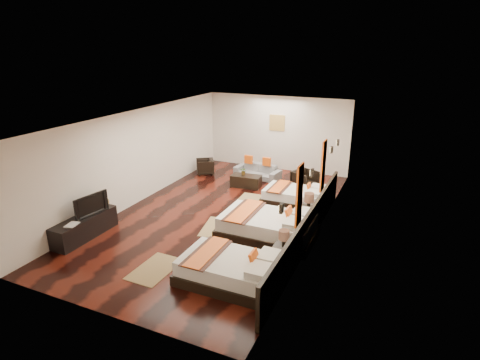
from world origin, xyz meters
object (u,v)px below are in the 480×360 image
at_px(tv, 89,204).
at_px(table_plant, 244,171).
at_px(sofa, 257,171).
at_px(bed_far, 295,196).
at_px(armchair_right, 305,180).
at_px(armchair_left, 205,167).
at_px(bed_near, 233,270).
at_px(book, 67,224).
at_px(bed_mid, 269,226).
at_px(coffee_table, 246,181).
at_px(nightstand_b, 308,215).
at_px(nightstand_a, 283,254).
at_px(tv_console, 85,227).
at_px(figurine, 102,201).

relative_size(tv, table_plant, 3.76).
xyz_separation_m(tv, sofa, (2.19, 5.87, -0.58)).
xyz_separation_m(bed_far, armchair_right, (-0.06, 1.30, 0.08)).
height_order(armchair_left, table_plant, table_plant).
bearing_deg(table_plant, bed_near, -68.81).
height_order(book, armchair_right, armchair_right).
distance_m(tv, armchair_left, 5.49).
height_order(bed_far, armchair_right, bed_far).
distance_m(bed_near, book, 4.21).
bearing_deg(bed_mid, coffee_table, 121.76).
bearing_deg(book, armchair_right, 55.64).
bearing_deg(nightstand_b, bed_far, 117.99).
bearing_deg(sofa, nightstand_b, -41.68).
height_order(bed_near, sofa, bed_near).
relative_size(sofa, armchair_left, 2.68).
height_order(bed_near, coffee_table, bed_near).
height_order(armchair_right, table_plant, table_plant).
bearing_deg(coffee_table, nightstand_a, -57.77).
relative_size(bed_far, coffee_table, 1.85).
xyz_separation_m(nightstand_a, tv_console, (-4.94, -0.72, -0.03)).
relative_size(figurine, armchair_right, 0.51).
height_order(bed_near, book, bed_near).
height_order(bed_near, nightstand_b, nightstand_b).
relative_size(book, armchair_left, 0.52).
distance_m(bed_mid, bed_far, 2.40).
relative_size(nightstand_a, nightstand_b, 0.90).
height_order(tv, armchair_right, tv).
height_order(nightstand_a, sofa, nightstand_a).
xyz_separation_m(book, table_plant, (2.14, 5.55, -0.04)).
distance_m(sofa, armchair_left, 1.98).
bearing_deg(sofa, coffee_table, -81.62).
bearing_deg(sofa, armchair_right, -6.71).
height_order(bed_far, armchair_left, bed_far).
bearing_deg(coffee_table, table_plant, 159.47).
xyz_separation_m(coffee_table, table_plant, (-0.11, 0.04, 0.33)).
relative_size(tv_console, sofa, 1.07).
distance_m(bed_far, armchair_right, 1.31).
xyz_separation_m(nightstand_a, sofa, (-2.70, 5.33, -0.05)).
height_order(bed_far, coffee_table, bed_far).
height_order(nightstand_a, coffee_table, nightstand_a).
xyz_separation_m(book, coffee_table, (2.24, 5.50, -0.37)).
relative_size(tv, book, 2.91).
bearing_deg(book, coffee_table, 67.81).
distance_m(book, table_plant, 5.94).
height_order(bed_mid, armchair_left, bed_mid).
height_order(nightstand_a, book, nightstand_a).
bearing_deg(coffee_table, nightstand_b, -38.86).
bearing_deg(bed_far, table_plant, 158.70).
xyz_separation_m(bed_far, tv_console, (-4.19, -4.24, 0.03)).
bearing_deg(bed_near, tv_console, 176.25).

